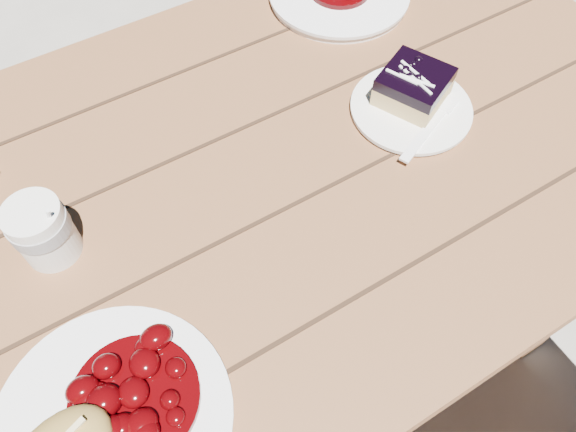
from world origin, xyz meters
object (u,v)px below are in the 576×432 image
picnic_table (84,319)px  main_plate (114,420)px  dessert_plate (411,109)px  blueberry_cake (414,86)px  coffee_cup (43,231)px

picnic_table → main_plate: 0.28m
main_plate → dessert_plate: 0.60m
picnic_table → blueberry_cake: blueberry_cake is taller
coffee_cup → blueberry_cake: bearing=-3.4°
blueberry_cake → coffee_cup: bearing=151.4°
blueberry_cake → picnic_table: bearing=153.8°
picnic_table → main_plate: bearing=-88.4°
blueberry_cake → coffee_cup: 0.56m
picnic_table → coffee_cup: 0.21m
picnic_table → blueberry_cake: 0.62m
main_plate → blueberry_cake: blueberry_cake is taller
dessert_plate → blueberry_cake: size_ratio=1.45×
picnic_table → main_plate: (0.01, -0.23, 0.17)m
picnic_table → dessert_plate: 0.60m
main_plate → dessert_plate: main_plate is taller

